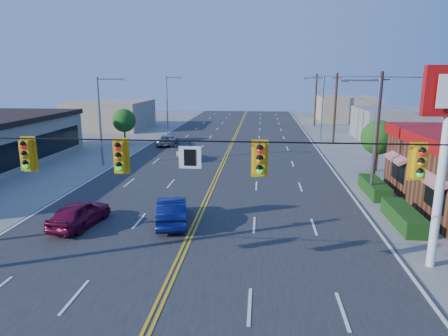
# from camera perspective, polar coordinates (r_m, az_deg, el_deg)

# --- Properties ---
(ground) EXTENTS (160.00, 160.00, 0.00)m
(ground) POSITION_cam_1_polar(r_m,az_deg,el_deg) (15.54, -9.07, -18.51)
(ground) COLOR gray
(ground) RESTS_ON ground
(road) EXTENTS (20.00, 120.00, 0.06)m
(road) POSITION_cam_1_polar(r_m,az_deg,el_deg) (33.94, -0.74, -0.66)
(road) COLOR #2D2D30
(road) RESTS_ON ground
(signal_span) EXTENTS (24.32, 0.34, 9.00)m
(signal_span) POSITION_cam_1_polar(r_m,az_deg,el_deg) (13.67, -10.28, -0.71)
(signal_span) COLOR #47301E
(signal_span) RESTS_ON ground
(kfc_pylon) EXTENTS (2.20, 0.36, 8.50)m
(kfc_pylon) POSITION_cam_1_polar(r_m,az_deg,el_deg) (18.48, 29.30, 5.04)
(kfc_pylon) COLOR white
(kfc_pylon) RESTS_ON ground
(streetlight_se) EXTENTS (2.55, 0.25, 8.00)m
(streetlight_se) POSITION_cam_1_polar(r_m,az_deg,el_deg) (27.97, 20.46, 4.91)
(streetlight_se) COLOR gray
(streetlight_se) RESTS_ON ground
(streetlight_ne) EXTENTS (2.55, 0.25, 8.00)m
(streetlight_ne) POSITION_cam_1_polar(r_m,az_deg,el_deg) (51.42, 13.66, 8.73)
(streetlight_ne) COLOR gray
(streetlight_ne) RESTS_ON ground
(streetlight_sw) EXTENTS (2.55, 0.25, 8.00)m
(streetlight_sw) POSITION_cam_1_polar(r_m,az_deg,el_deg) (37.79, -17.05, 7.08)
(streetlight_sw) COLOR gray
(streetlight_sw) RESTS_ON ground
(streetlight_nw) EXTENTS (2.55, 0.25, 8.00)m
(streetlight_nw) POSITION_cam_1_polar(r_m,az_deg,el_deg) (62.55, -7.97, 9.68)
(streetlight_nw) COLOR gray
(streetlight_nw) RESTS_ON ground
(utility_pole_near) EXTENTS (0.28, 0.28, 8.40)m
(utility_pole_near) POSITION_cam_1_polar(r_m,az_deg,el_deg) (32.21, 21.05, 5.27)
(utility_pole_near) COLOR #47301E
(utility_pole_near) RESTS_ON ground
(utility_pole_mid) EXTENTS (0.28, 0.28, 8.40)m
(utility_pole_mid) POSITION_cam_1_polar(r_m,az_deg,el_deg) (49.69, 15.58, 8.12)
(utility_pole_mid) COLOR #47301E
(utility_pole_mid) RESTS_ON ground
(utility_pole_far) EXTENTS (0.28, 0.28, 8.40)m
(utility_pole_far) POSITION_cam_1_polar(r_m,az_deg,el_deg) (67.45, 12.95, 9.45)
(utility_pole_far) COLOR #47301E
(utility_pole_far) RESTS_ON ground
(tree_kfc_rear) EXTENTS (2.94, 2.94, 4.41)m
(tree_kfc_rear) POSITION_cam_1_polar(r_m,az_deg,el_deg) (36.54, 21.22, 4.08)
(tree_kfc_rear) COLOR #47301E
(tree_kfc_rear) RESTS_ON ground
(tree_west) EXTENTS (2.80, 2.80, 4.20)m
(tree_west) POSITION_cam_1_polar(r_m,az_deg,el_deg) (49.90, -14.08, 6.60)
(tree_west) COLOR #47301E
(tree_west) RESTS_ON ground
(bld_east_mid) EXTENTS (12.00, 10.00, 4.00)m
(bld_east_mid) POSITION_cam_1_polar(r_m,az_deg,el_deg) (56.24, 24.66, 5.68)
(bld_east_mid) COLOR gray
(bld_east_mid) RESTS_ON ground
(bld_west_far) EXTENTS (11.00, 12.00, 4.20)m
(bld_west_far) POSITION_cam_1_polar(r_m,az_deg,el_deg) (65.45, -15.83, 7.34)
(bld_west_far) COLOR tan
(bld_west_far) RESTS_ON ground
(bld_east_far) EXTENTS (10.00, 10.00, 4.40)m
(bld_east_far) POSITION_cam_1_polar(r_m,az_deg,el_deg) (76.59, 17.21, 8.10)
(bld_east_far) COLOR tan
(bld_east_far) RESTS_ON ground
(car_magenta) EXTENTS (2.31, 4.43, 1.44)m
(car_magenta) POSITION_cam_1_polar(r_m,az_deg,el_deg) (23.23, -19.93, -6.25)
(car_magenta) COLOR maroon
(car_magenta) RESTS_ON ground
(car_blue) EXTENTS (2.44, 4.74, 1.49)m
(car_blue) POSITION_cam_1_polar(r_m,az_deg,el_deg) (22.46, -7.44, -6.14)
(car_blue) COLOR #0D1550
(car_blue) RESTS_ON ground
(car_white) EXTENTS (2.71, 4.23, 1.14)m
(car_white) POSITION_cam_1_polar(r_m,az_deg,el_deg) (39.20, -5.46, 1.96)
(car_white) COLOR white
(car_white) RESTS_ON ground
(car_silver) EXTENTS (2.41, 4.65, 1.25)m
(car_silver) POSITION_cam_1_polar(r_m,az_deg,el_deg) (47.64, -8.05, 3.94)
(car_silver) COLOR #98979C
(car_silver) RESTS_ON ground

